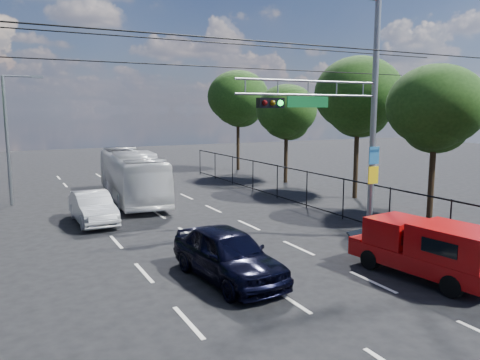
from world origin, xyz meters
TOP-DOWN VIEW (x-y plane):
  - lane_markings at (-0.00, 14.00)m, footprint 6.12×38.00m
  - signal_mast at (5.28, 7.99)m, footprint 6.43×0.39m
  - streetlight_left at (-6.33, 22.00)m, footprint 2.09×0.22m
  - utility_wires at (0.00, 8.83)m, footprint 22.00×5.04m
  - fence_right at (7.60, 12.17)m, footprint 0.06×34.03m
  - tree_right_b at (11.22, 9.02)m, footprint 4.50×4.50m
  - tree_right_c at (11.82, 15.02)m, footprint 5.10×5.10m
  - tree_right_d at (11.42, 22.02)m, footprint 4.32×4.32m
  - tree_right_e at (11.62, 30.02)m, footprint 5.28×5.28m
  - red_pickup at (4.75, 3.54)m, footprint 2.36×5.03m
  - navy_hatchback at (-0.83, 6.23)m, footprint 2.30×4.91m
  - white_bus at (-0.17, 20.53)m, footprint 3.22×10.43m
  - white_van at (-3.23, 15.72)m, footprint 1.63×4.42m

SIDE VIEW (x-z plane):
  - lane_markings at x=0.00m, z-range 0.00..0.01m
  - white_van at x=-3.23m, z-range 0.00..1.44m
  - navy_hatchback at x=-0.83m, z-range 0.00..1.63m
  - red_pickup at x=4.75m, z-range 0.06..1.87m
  - fence_right at x=7.60m, z-range 0.03..2.03m
  - white_bus at x=-0.17m, z-range 0.00..2.86m
  - streetlight_left at x=-6.33m, z-range 0.40..7.48m
  - tree_right_d at x=11.42m, z-range 1.34..8.36m
  - tree_right_b at x=11.22m, z-range 1.40..8.71m
  - signal_mast at x=5.28m, z-range 0.49..9.99m
  - tree_right_c at x=11.82m, z-range 1.59..9.88m
  - tree_right_e at x=11.62m, z-range 1.65..10.23m
  - utility_wires at x=0.00m, z-range 6.86..7.60m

